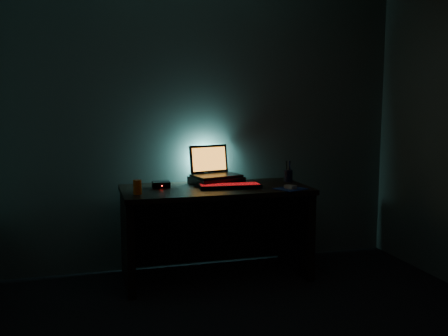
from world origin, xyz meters
name	(u,v)px	position (x,y,z in m)	size (l,w,h in m)	color
room	(299,140)	(0.00, 0.00, 1.25)	(3.50, 4.00, 2.50)	black
desk	(214,217)	(0.00, 1.67, 0.49)	(1.50, 0.70, 0.75)	black
riser	(216,180)	(0.05, 1.79, 0.78)	(0.40, 0.30, 0.06)	black
laptop	(213,169)	(0.04, 1.84, 0.87)	(0.43, 0.37, 0.26)	black
keyboard	(230,186)	(0.11, 1.57, 0.76)	(0.51, 0.19, 0.03)	black
mousepad	(291,189)	(0.55, 1.38, 0.75)	(0.22, 0.20, 0.00)	#0B1C51
mouse	(291,187)	(0.55, 1.38, 0.77)	(0.05, 0.09, 0.03)	gray
pen_cup	(288,176)	(0.68, 1.73, 0.80)	(0.07, 0.07, 0.10)	black
juice_glass	(137,187)	(-0.64, 1.48, 0.80)	(0.06, 0.06, 0.11)	#FF5F0D
router	(161,185)	(-0.42, 1.74, 0.77)	(0.14, 0.12, 0.05)	black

